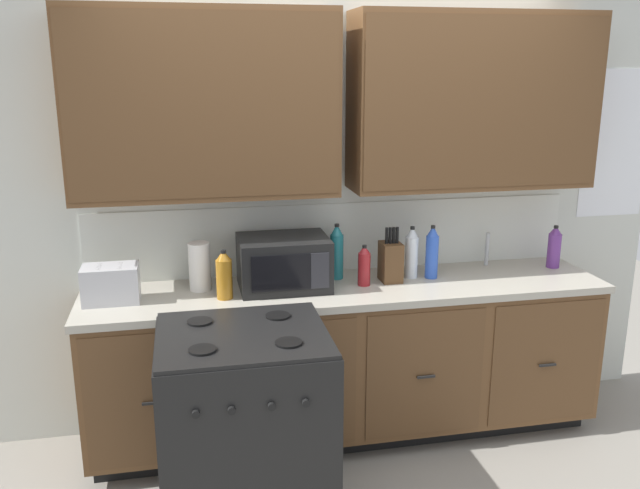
{
  "coord_description": "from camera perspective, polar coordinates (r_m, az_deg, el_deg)",
  "views": [
    {
      "loc": [
        -0.85,
        -3.07,
        2.08
      ],
      "look_at": [
        -0.16,
        0.27,
        1.16
      ],
      "focal_mm": 37.49,
      "sensor_mm": 36.0,
      "label": 1
    }
  ],
  "objects": [
    {
      "name": "toaster",
      "position": [
        3.56,
        -17.41,
        -3.23
      ],
      "size": [
        0.28,
        0.18,
        0.19
      ],
      "color": "#B7B7BC",
      "rests_on": "counter_run"
    },
    {
      "name": "bottle_clear",
      "position": [
        3.8,
        7.83,
        -0.7
      ],
      "size": [
        0.07,
        0.07,
        0.3
      ],
      "color": "silver",
      "rests_on": "counter_run"
    },
    {
      "name": "wall_unit",
      "position": [
        3.7,
        1.82,
        8.48
      ],
      "size": [
        4.03,
        0.4,
        2.51
      ],
      "color": "silver",
      "rests_on": "ground_plane"
    },
    {
      "name": "knife_block",
      "position": [
        3.74,
        6.05,
        -1.41
      ],
      "size": [
        0.11,
        0.14,
        0.31
      ],
      "color": "#52361E",
      "rests_on": "counter_run"
    },
    {
      "name": "stove_range",
      "position": [
        3.19,
        -6.37,
        -15.31
      ],
      "size": [
        0.76,
        0.68,
        0.95
      ],
      "color": "black",
      "rests_on": "ground_plane"
    },
    {
      "name": "ground_plane",
      "position": [
        3.81,
        3.39,
        -18.03
      ],
      "size": [
        8.0,
        8.0,
        0.0
      ],
      "primitive_type": "plane",
      "color": "gray"
    },
    {
      "name": "bottle_amber",
      "position": [
        3.47,
        -8.18,
        -2.59
      ],
      "size": [
        0.08,
        0.08,
        0.26
      ],
      "color": "#9E6619",
      "rests_on": "counter_run"
    },
    {
      "name": "bottle_blue",
      "position": [
        3.82,
        9.54,
        -0.67
      ],
      "size": [
        0.07,
        0.07,
        0.3
      ],
      "color": "blue",
      "rests_on": "counter_run"
    },
    {
      "name": "paper_towel_roll",
      "position": [
        3.62,
        -10.24,
        -1.85
      ],
      "size": [
        0.12,
        0.12,
        0.26
      ],
      "primitive_type": "cylinder",
      "color": "white",
      "rests_on": "counter_run"
    },
    {
      "name": "sink_faucet",
      "position": [
        4.14,
        14.07,
        -0.37
      ],
      "size": [
        0.02,
        0.02,
        0.2
      ],
      "primitive_type": "cylinder",
      "color": "#B2B5BA",
      "rests_on": "counter_run"
    },
    {
      "name": "counter_run",
      "position": [
        3.84,
        2.38,
        -9.78
      ],
      "size": [
        2.86,
        0.64,
        0.91
      ],
      "color": "black",
      "rests_on": "ground_plane"
    },
    {
      "name": "microwave",
      "position": [
        3.6,
        -3.13,
        -1.56
      ],
      "size": [
        0.48,
        0.37,
        0.28
      ],
      "color": "black",
      "rests_on": "counter_run"
    },
    {
      "name": "bottle_red",
      "position": [
        3.65,
        3.79,
        -1.82
      ],
      "size": [
        0.07,
        0.07,
        0.23
      ],
      "color": "maroon",
      "rests_on": "counter_run"
    },
    {
      "name": "bottle_teal",
      "position": [
        3.75,
        1.44,
        -0.64
      ],
      "size": [
        0.08,
        0.08,
        0.32
      ],
      "color": "#1E707A",
      "rests_on": "counter_run"
    },
    {
      "name": "bottle_violet",
      "position": [
        4.2,
        19.36,
        -0.2
      ],
      "size": [
        0.08,
        0.08,
        0.26
      ],
      "color": "#663384",
      "rests_on": "counter_run"
    }
  ]
}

